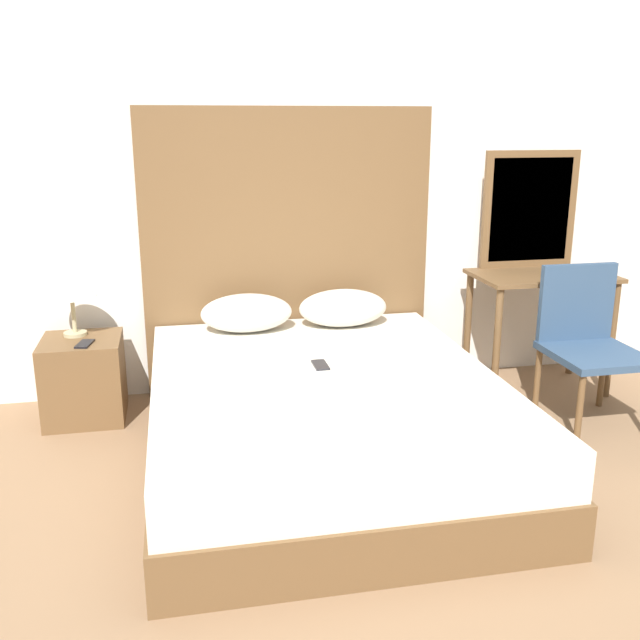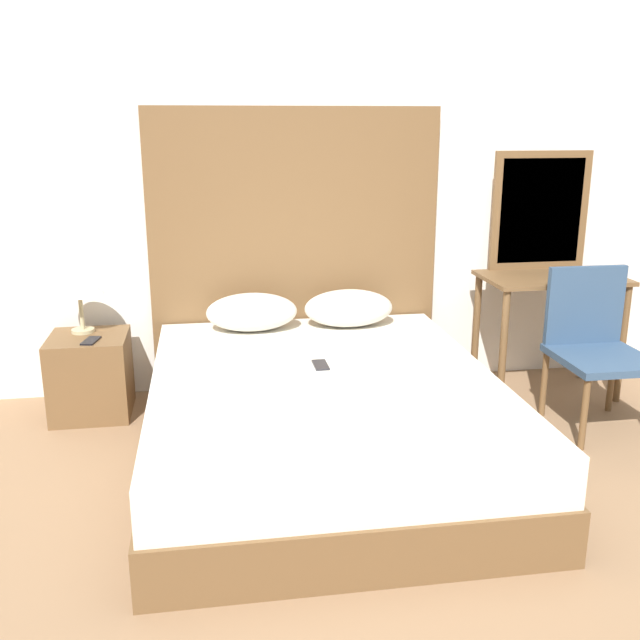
# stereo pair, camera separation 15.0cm
# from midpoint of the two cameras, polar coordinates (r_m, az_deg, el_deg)

# --- Properties ---
(ground_plane) EXTENTS (16.00, 16.00, 0.00)m
(ground_plane) POSITION_cam_midpoint_polar(r_m,az_deg,el_deg) (2.68, 6.04, -22.73)
(ground_plane) COLOR #8C6B4C
(wall_back) EXTENTS (10.00, 0.06, 2.70)m
(wall_back) POSITION_cam_midpoint_polar(r_m,az_deg,el_deg) (4.44, -2.91, 11.64)
(wall_back) COLOR white
(wall_back) RESTS_ON ground_plane
(bed) EXTENTS (1.69, 2.11, 0.46)m
(bed) POSITION_cam_midpoint_polar(r_m,az_deg,el_deg) (3.58, -0.87, -7.92)
(bed) COLOR brown
(bed) RESTS_ON ground_plane
(headboard) EXTENTS (1.77, 0.05, 1.74)m
(headboard) POSITION_cam_midpoint_polar(r_m,az_deg,el_deg) (4.42, -3.53, 5.36)
(headboard) COLOR brown
(headboard) RESTS_ON ground_plane
(pillow_left) EXTENTS (0.54, 0.34, 0.22)m
(pillow_left) POSITION_cam_midpoint_polar(r_m,az_deg,el_deg) (4.21, -6.91, 0.57)
(pillow_left) COLOR silver
(pillow_left) RESTS_ON bed
(pillow_right) EXTENTS (0.54, 0.34, 0.22)m
(pillow_right) POSITION_cam_midpoint_polar(r_m,az_deg,el_deg) (4.30, 0.85, 0.98)
(pillow_right) COLOR silver
(pillow_right) RESTS_ON bed
(phone_on_bed) EXTENTS (0.07, 0.15, 0.01)m
(phone_on_bed) POSITION_cam_midpoint_polar(r_m,az_deg,el_deg) (3.62, -1.17, -3.62)
(phone_on_bed) COLOR #232328
(phone_on_bed) RESTS_ON bed
(nightstand) EXTENTS (0.44, 0.43, 0.47)m
(nightstand) POSITION_cam_midpoint_polar(r_m,az_deg,el_deg) (4.32, -19.31, -4.47)
(nightstand) COLOR brown
(nightstand) RESTS_ON ground_plane
(table_lamp) EXTENTS (0.28, 0.28, 0.35)m
(table_lamp) POSITION_cam_midpoint_polar(r_m,az_deg,el_deg) (4.27, -20.26, 2.38)
(table_lamp) COLOR tan
(table_lamp) RESTS_ON nightstand
(phone_on_nightstand) EXTENTS (0.10, 0.16, 0.01)m
(phone_on_nightstand) POSITION_cam_midpoint_polar(r_m,az_deg,el_deg) (4.14, -19.31, -1.81)
(phone_on_nightstand) COLOR black
(phone_on_nightstand) RESTS_ON nightstand
(vanity_desk) EXTENTS (0.84, 0.51, 0.75)m
(vanity_desk) POSITION_cam_midpoint_polar(r_m,az_deg,el_deg) (4.61, 16.36, 1.84)
(vanity_desk) COLOR brown
(vanity_desk) RESTS_ON ground_plane
(vanity_mirror) EXTENTS (0.63, 0.03, 0.73)m
(vanity_mirror) POSITION_cam_midpoint_polar(r_m,az_deg,el_deg) (4.72, 15.55, 8.50)
(vanity_mirror) COLOR brown
(vanity_mirror) RESTS_ON vanity_desk
(chair) EXTENTS (0.48, 0.51, 0.88)m
(chair) POSITION_cam_midpoint_polar(r_m,az_deg,el_deg) (4.25, 19.67, -1.27)
(chair) COLOR #334C6B
(chair) RESTS_ON ground_plane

